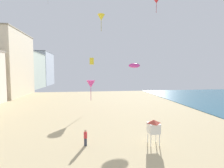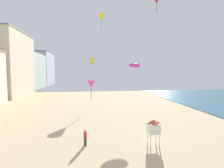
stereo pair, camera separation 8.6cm
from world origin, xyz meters
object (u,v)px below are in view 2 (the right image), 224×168
(kite_yellow_delta_2, at_px, (101,18))
(kite_magenta_delta, at_px, (91,84))
(kite_yellow_box_2, at_px, (92,61))
(kite_red_delta, at_px, (157,1))
(lifeguard_stand, at_px, (153,127))
(kite_flyer, at_px, (85,137))
(kite_magenta_parafoil, at_px, (135,66))

(kite_yellow_delta_2, bearing_deg, kite_magenta_delta, 99.33)
(kite_yellow_box_2, bearing_deg, kite_red_delta, -0.78)
(kite_red_delta, bearing_deg, kite_yellow_box_2, 179.22)
(lifeguard_stand, height_order, kite_red_delta, kite_red_delta)
(kite_magenta_delta, bearing_deg, kite_yellow_delta_2, -80.67)
(kite_flyer, xyz_separation_m, kite_magenta_delta, (0.58, 14.79, 4.25))
(lifeguard_stand, relative_size, kite_red_delta, 1.12)
(kite_flyer, relative_size, kite_yellow_delta_2, 0.75)
(kite_yellow_box_2, height_order, kite_magenta_delta, kite_yellow_box_2)
(kite_flyer, xyz_separation_m, kite_yellow_box_2, (0.75, 9.79, 8.22))
(kite_yellow_box_2, bearing_deg, kite_magenta_parafoil, 24.48)
(kite_yellow_box_2, xyz_separation_m, kite_yellow_delta_2, (1.28, -3.82, 5.50))
(kite_yellow_box_2, distance_m, kite_yellow_delta_2, 6.81)
(kite_magenta_parafoil, height_order, kite_red_delta, kite_red_delta)
(kite_magenta_parafoil, bearing_deg, kite_yellow_box_2, -155.52)
(kite_magenta_parafoil, xyz_separation_m, kite_red_delta, (2.52, -3.76, 10.22))
(kite_flyer, height_order, kite_magenta_delta, kite_magenta_delta)
(lifeguard_stand, bearing_deg, kite_yellow_box_2, 121.84)
(kite_red_delta, relative_size, kite_magenta_delta, 0.58)
(kite_flyer, height_order, lifeguard_stand, lifeguard_stand)
(kite_magenta_parafoil, bearing_deg, lifeguard_stand, -97.34)
(lifeguard_stand, relative_size, kite_magenta_delta, 0.66)
(lifeguard_stand, bearing_deg, kite_yellow_delta_2, 127.81)
(lifeguard_stand, xyz_separation_m, kite_magenta_parafoil, (1.80, 13.97, 6.82))
(lifeguard_stand, relative_size, kite_magenta_parafoil, 1.17)
(lifeguard_stand, distance_m, kite_yellow_delta_2, 15.17)
(kite_red_delta, distance_m, kite_yellow_delta_2, 10.77)
(lifeguard_stand, relative_size, kite_yellow_delta_2, 1.17)
(kite_flyer, relative_size, lifeguard_stand, 0.64)
(kite_magenta_parafoil, xyz_separation_m, kite_yellow_delta_2, (-6.67, -7.44, 5.97))
(kite_red_delta, xyz_separation_m, kite_magenta_delta, (-10.64, 5.14, -13.71))
(kite_red_delta, height_order, kite_magenta_delta, kite_red_delta)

